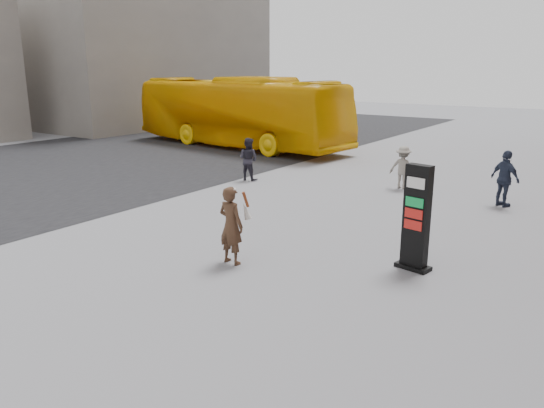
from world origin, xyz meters
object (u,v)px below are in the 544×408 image
Objects in this scene: pedestrian_b at (403,167)px; pedestrian_c at (505,179)px; woman at (231,224)px; pedestrian_a at (248,159)px; bus at (238,112)px; info_pylon at (416,218)px.

pedestrian_b is 0.86× the size of pedestrian_c.
pedestrian_b is (0.32, 9.14, -0.14)m from woman.
woman is 9.36m from pedestrian_c.
pedestrian_c is (8.81, 1.39, 0.07)m from pedestrian_a.
bus is (-10.66, 13.68, 0.94)m from woman.
info_pylon is 1.41× the size of pedestrian_a.
pedestrian_b is at bearing -163.71° from pedestrian_a.
info_pylon is at bearing 144.11° from pedestrian_a.
pedestrian_a is 0.92× the size of pedestrian_c.
bus is 8.69m from pedestrian_a.
woman is at bearing 120.83° from pedestrian_a.
info_pylon is 1.30× the size of pedestrian_c.
pedestrian_a is 5.68m from pedestrian_b.
woman is 8.74m from pedestrian_a.
pedestrian_c is (14.46, -5.13, -0.95)m from bus.
info_pylon is at bearing -123.14° from bus.
woman is 0.13× the size of bus.
bus is at bearing 10.84° from pedestrian_c.
pedestrian_b is at bearing 20.74° from pedestrian_c.
pedestrian_a is 8.91m from pedestrian_c.
pedestrian_b is at bearing 123.50° from info_pylon.
pedestrian_c reaches higher than woman.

